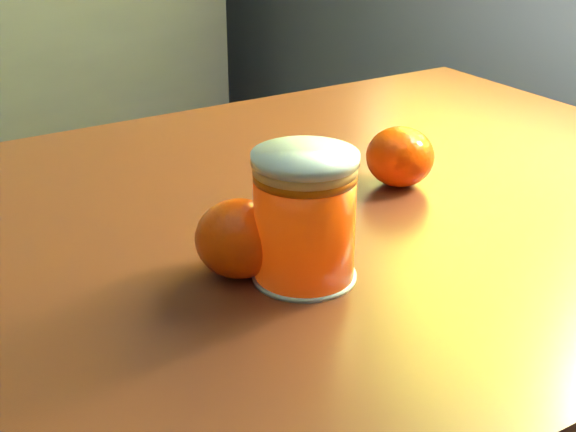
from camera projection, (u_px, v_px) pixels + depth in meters
table at (296, 298)px, 0.72m from camera, size 0.94×0.69×0.68m
juice_glass at (305, 218)px, 0.56m from camera, size 0.07×0.07×0.09m
orange_front at (239, 238)px, 0.57m from camera, size 0.08×0.08×0.06m
orange_back at (400, 157)px, 0.73m from camera, size 0.06×0.06×0.05m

